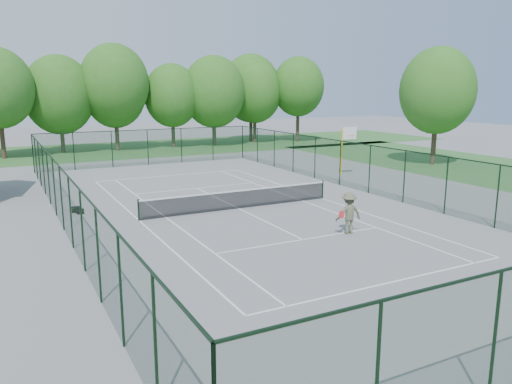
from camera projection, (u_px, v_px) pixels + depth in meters
The scene contains 12 objects.
ground at pixel (239, 209), 27.18m from camera, with size 140.00×140.00×0.00m, color gray.
grass_far at pixel (118, 150), 53.22m from camera, with size 80.00×16.00×0.01m, color #3C7434.
grass_side at pixel (478, 167), 41.51m from camera, with size 14.00×40.00×0.01m, color #3C7434.
court_lines at pixel (239, 209), 27.18m from camera, with size 11.05×23.85×0.01m.
tennis_net at pixel (239, 198), 27.06m from camera, with size 11.08×0.08×1.10m.
fence_enclosure at pixel (239, 181), 26.86m from camera, with size 18.05×36.05×3.02m.
tree_line_far at pixel (114, 93), 52.00m from camera, with size 39.40×6.40×9.70m.
basketball_goal at pixel (346, 141), 37.17m from camera, with size 1.20×1.43×3.65m.
tree_side at pixel (438, 91), 41.77m from camera, with size 6.24×6.24×9.89m.
sports_bag_a at pixel (80, 211), 26.02m from camera, with size 0.35×0.21×0.28m, color black.
sports_bag_b at pixel (76, 209), 26.35m from camera, with size 0.40×0.25×0.31m, color black.
tennis_player at pixel (349, 213), 22.39m from camera, with size 1.84×0.86×1.89m.
Camera 1 is at (-11.39, -23.86, 6.44)m, focal length 35.00 mm.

